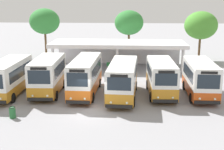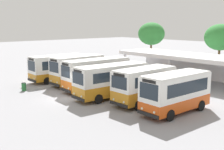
{
  "view_description": "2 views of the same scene",
  "coord_description": "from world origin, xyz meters",
  "px_view_note": "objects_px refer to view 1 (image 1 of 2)",
  "views": [
    {
      "loc": [
        2.99,
        -23.4,
        8.98
      ],
      "look_at": [
        1.35,
        5.3,
        1.74
      ],
      "focal_mm": 49.3,
      "sensor_mm": 36.0,
      "label": 1
    },
    {
      "loc": [
        23.28,
        -14.14,
        7.26
      ],
      "look_at": [
        -1.93,
        7.5,
        1.21
      ],
      "focal_mm": 45.58,
      "sensor_mm": 36.0,
      "label": 2
    }
  ],
  "objects_px": {
    "city_bus_second_in_row": "(48,75)",
    "litter_bin_apron": "(12,112)",
    "waiting_chair_second_from_end": "(113,65)",
    "city_bus_nearest_orange": "(9,76)",
    "waiting_chair_fourth_seat": "(122,65)",
    "waiting_chair_end_by_column": "(108,65)",
    "waiting_chair_middle_seat": "(117,65)",
    "city_bus_fourth_amber": "(123,79)",
    "city_bus_far_end_green": "(200,77)",
    "city_bus_middle_cream": "(85,75)",
    "city_bus_fifth_blue": "(161,77)",
    "waiting_chair_fifth_seat": "(126,65)"
  },
  "relations": [
    {
      "from": "waiting_chair_second_from_end",
      "to": "waiting_chair_fifth_seat",
      "type": "bearing_deg",
      "value": -1.88
    },
    {
      "from": "waiting_chair_fourth_seat",
      "to": "waiting_chair_middle_seat",
      "type": "bearing_deg",
      "value": 172.6
    },
    {
      "from": "city_bus_far_end_green",
      "to": "waiting_chair_second_from_end",
      "type": "relative_size",
      "value": 7.77
    },
    {
      "from": "waiting_chair_fifth_seat",
      "to": "city_bus_far_end_green",
      "type": "bearing_deg",
      "value": -57.36
    },
    {
      "from": "city_bus_second_in_row",
      "to": "litter_bin_apron",
      "type": "xyz_separation_m",
      "value": [
        -1.19,
        -6.22,
        -1.44
      ]
    },
    {
      "from": "city_bus_fifth_blue",
      "to": "waiting_chair_second_from_end",
      "type": "relative_size",
      "value": 7.69
    },
    {
      "from": "city_bus_fifth_blue",
      "to": "litter_bin_apron",
      "type": "xyz_separation_m",
      "value": [
        -11.9,
        -6.36,
        -1.35
      ]
    },
    {
      "from": "city_bus_nearest_orange",
      "to": "waiting_chair_end_by_column",
      "type": "relative_size",
      "value": 8.45
    },
    {
      "from": "waiting_chair_end_by_column",
      "to": "waiting_chair_middle_seat",
      "type": "height_order",
      "value": "same"
    },
    {
      "from": "city_bus_nearest_orange",
      "to": "waiting_chair_fourth_seat",
      "type": "relative_size",
      "value": 8.45
    },
    {
      "from": "city_bus_middle_cream",
      "to": "waiting_chair_second_from_end",
      "type": "bearing_deg",
      "value": 79.51
    },
    {
      "from": "city_bus_nearest_orange",
      "to": "waiting_chair_fourth_seat",
      "type": "bearing_deg",
      "value": 47.97
    },
    {
      "from": "city_bus_second_in_row",
      "to": "city_bus_far_end_green",
      "type": "xyz_separation_m",
      "value": [
        14.28,
        0.05,
        -0.08
      ]
    },
    {
      "from": "city_bus_middle_cream",
      "to": "waiting_chair_fifth_seat",
      "type": "bearing_deg",
      "value": 70.82
    },
    {
      "from": "waiting_chair_end_by_column",
      "to": "waiting_chair_fourth_seat",
      "type": "xyz_separation_m",
      "value": [
        1.74,
        0.01,
        0.0
      ]
    },
    {
      "from": "waiting_chair_second_from_end",
      "to": "waiting_chair_fifth_seat",
      "type": "relative_size",
      "value": 1.0
    },
    {
      "from": "city_bus_nearest_orange",
      "to": "waiting_chair_end_by_column",
      "type": "distance_m",
      "value": 14.34
    },
    {
      "from": "city_bus_fifth_blue",
      "to": "city_bus_nearest_orange",
      "type": "bearing_deg",
      "value": -177.12
    },
    {
      "from": "city_bus_fourth_amber",
      "to": "city_bus_far_end_green",
      "type": "bearing_deg",
      "value": 6.34
    },
    {
      "from": "city_bus_fourth_amber",
      "to": "city_bus_fifth_blue",
      "type": "height_order",
      "value": "city_bus_fourth_amber"
    },
    {
      "from": "city_bus_far_end_green",
      "to": "city_bus_fourth_amber",
      "type": "bearing_deg",
      "value": -173.66
    },
    {
      "from": "waiting_chair_second_from_end",
      "to": "waiting_chair_middle_seat",
      "type": "height_order",
      "value": "same"
    },
    {
      "from": "city_bus_fourth_amber",
      "to": "city_bus_second_in_row",
      "type": "bearing_deg",
      "value": 174.04
    },
    {
      "from": "city_bus_nearest_orange",
      "to": "city_bus_fourth_amber",
      "type": "relative_size",
      "value": 0.92
    },
    {
      "from": "city_bus_middle_cream",
      "to": "waiting_chair_end_by_column",
      "type": "height_order",
      "value": "city_bus_middle_cream"
    },
    {
      "from": "city_bus_nearest_orange",
      "to": "litter_bin_apron",
      "type": "distance_m",
      "value": 6.27
    },
    {
      "from": "waiting_chair_second_from_end",
      "to": "city_bus_second_in_row",
      "type": "bearing_deg",
      "value": -116.94
    },
    {
      "from": "city_bus_middle_cream",
      "to": "city_bus_fourth_amber",
      "type": "height_order",
      "value": "city_bus_middle_cream"
    },
    {
      "from": "city_bus_fourth_amber",
      "to": "city_bus_far_end_green",
      "type": "relative_size",
      "value": 1.19
    },
    {
      "from": "city_bus_second_in_row",
      "to": "city_bus_middle_cream",
      "type": "relative_size",
      "value": 0.83
    },
    {
      "from": "city_bus_fifth_blue",
      "to": "waiting_chair_fourth_seat",
      "type": "bearing_deg",
      "value": 110.34
    },
    {
      "from": "city_bus_second_in_row",
      "to": "waiting_chair_middle_seat",
      "type": "xyz_separation_m",
      "value": [
        6.16,
        10.93,
        -1.38
      ]
    },
    {
      "from": "city_bus_far_end_green",
      "to": "waiting_chair_fourth_seat",
      "type": "relative_size",
      "value": 7.77
    },
    {
      "from": "city_bus_fourth_amber",
      "to": "waiting_chair_fourth_seat",
      "type": "height_order",
      "value": "city_bus_fourth_amber"
    },
    {
      "from": "city_bus_nearest_orange",
      "to": "city_bus_fifth_blue",
      "type": "distance_m",
      "value": 14.3
    },
    {
      "from": "waiting_chair_middle_seat",
      "to": "waiting_chair_fifth_seat",
      "type": "xyz_separation_m",
      "value": [
        1.16,
        -0.02,
        0.0
      ]
    },
    {
      "from": "city_bus_nearest_orange",
      "to": "waiting_chair_fifth_seat",
      "type": "xyz_separation_m",
      "value": [
        10.89,
        11.49,
        -1.3
      ]
    },
    {
      "from": "city_bus_nearest_orange",
      "to": "waiting_chair_end_by_column",
      "type": "height_order",
      "value": "city_bus_nearest_orange"
    },
    {
      "from": "city_bus_fourth_amber",
      "to": "litter_bin_apron",
      "type": "relative_size",
      "value": 8.81
    },
    {
      "from": "city_bus_second_in_row",
      "to": "waiting_chair_end_by_column",
      "type": "distance_m",
      "value": 12.02
    },
    {
      "from": "waiting_chair_fifth_seat",
      "to": "city_bus_second_in_row",
      "type": "bearing_deg",
      "value": -123.84
    },
    {
      "from": "waiting_chair_fourth_seat",
      "to": "waiting_chair_second_from_end",
      "type": "bearing_deg",
      "value": 174.36
    },
    {
      "from": "city_bus_fifth_blue",
      "to": "city_bus_far_end_green",
      "type": "xyz_separation_m",
      "value": [
        3.57,
        -0.09,
        0.01
      ]
    },
    {
      "from": "city_bus_far_end_green",
      "to": "waiting_chair_second_from_end",
      "type": "height_order",
      "value": "city_bus_far_end_green"
    },
    {
      "from": "waiting_chair_second_from_end",
      "to": "waiting_chair_fifth_seat",
      "type": "distance_m",
      "value": 1.74
    },
    {
      "from": "city_bus_middle_cream",
      "to": "litter_bin_apron",
      "type": "height_order",
      "value": "city_bus_middle_cream"
    },
    {
      "from": "city_bus_middle_cream",
      "to": "city_bus_fifth_blue",
      "type": "xyz_separation_m",
      "value": [
        7.14,
        0.01,
        -0.08
      ]
    },
    {
      "from": "city_bus_second_in_row",
      "to": "litter_bin_apron",
      "type": "distance_m",
      "value": 6.5
    },
    {
      "from": "city_bus_middle_cream",
      "to": "waiting_chair_second_from_end",
      "type": "xyz_separation_m",
      "value": [
        2.01,
        10.84,
        -1.36
      ]
    },
    {
      "from": "city_bus_fifth_blue",
      "to": "waiting_chair_fifth_seat",
      "type": "height_order",
      "value": "city_bus_fifth_blue"
    }
  ]
}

